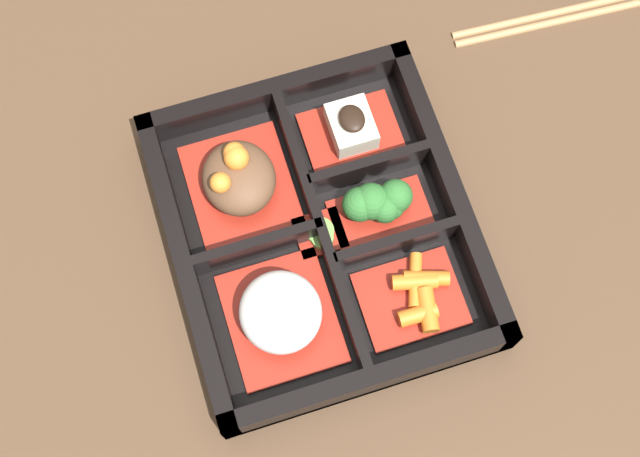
{
  "coord_description": "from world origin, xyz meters",
  "views": [
    {
      "loc": [
        -0.22,
        0.07,
        0.7
      ],
      "look_at": [
        0.0,
        0.0,
        0.03
      ],
      "focal_mm": 50.0,
      "sensor_mm": 36.0,
      "label": 1
    }
  ],
  "objects": [
    {
      "name": "ground_plane",
      "position": [
        0.0,
        0.0,
        0.0
      ],
      "size": [
        3.0,
        3.0,
        0.0
      ],
      "primitive_type": "plane",
      "color": "#4C3523"
    },
    {
      "name": "bento_base",
      "position": [
        0.0,
        0.0,
        0.01
      ],
      "size": [
        0.27,
        0.24,
        0.01
      ],
      "color": "black",
      "rests_on": "ground_plane"
    },
    {
      "name": "bento_rim",
      "position": [
        0.0,
        -0.0,
        0.02
      ],
      "size": [
        0.27,
        0.24,
        0.04
      ],
      "color": "black",
      "rests_on": "ground_plane"
    },
    {
      "name": "bowl_rice",
      "position": [
        -0.06,
        0.05,
        0.03
      ],
      "size": [
        0.1,
        0.08,
        0.05
      ],
      "color": "maroon",
      "rests_on": "bento_base"
    },
    {
      "name": "bowl_stew",
      "position": [
        0.06,
        0.05,
        0.03
      ],
      "size": [
        0.1,
        0.08,
        0.05
      ],
      "color": "maroon",
      "rests_on": "bento_base"
    },
    {
      "name": "bowl_carrots",
      "position": [
        -0.07,
        -0.06,
        0.02
      ],
      "size": [
        0.07,
        0.08,
        0.02
      ],
      "color": "maroon",
      "rests_on": "bento_base"
    },
    {
      "name": "bowl_greens",
      "position": [
        0.01,
        -0.05,
        0.03
      ],
      "size": [
        0.05,
        0.08,
        0.04
      ],
      "color": "maroon",
      "rests_on": "bento_base"
    },
    {
      "name": "bowl_tofu",
      "position": [
        0.08,
        -0.05,
        0.02
      ],
      "size": [
        0.06,
        0.08,
        0.03
      ],
      "color": "maroon",
      "rests_on": "bento_base"
    },
    {
      "name": "bowl_pickles",
      "position": [
        -0.0,
        -0.0,
        0.02
      ],
      "size": [
        0.04,
        0.04,
        0.01
      ],
      "color": "maroon",
      "rests_on": "bento_base"
    },
    {
      "name": "chopsticks",
      "position": [
        0.14,
        -0.29,
        0.0
      ],
      "size": [
        0.03,
        0.24,
        0.01
      ],
      "color": "#A87F51",
      "rests_on": "ground_plane"
    }
  ]
}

